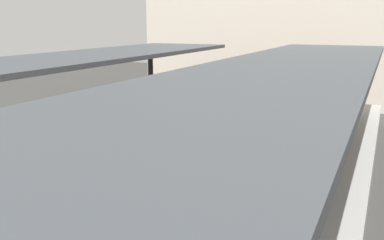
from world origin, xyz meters
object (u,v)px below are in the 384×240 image
Objects in this scene: platform_bench at (263,186)px; passenger_near_bench at (313,108)px; litter_bin at (338,147)px; platform_sign at (155,166)px; commuter_train at (219,108)px.

passenger_near_bench is at bearing 91.05° from platform_bench.
platform_bench reaches higher than litter_bin.
platform_bench is 0.81× the size of passenger_near_bench.
passenger_near_bench reaches higher than litter_bin.
commuter_train is at bearing 104.21° from platform_sign.
passenger_near_bench is (1.12, 10.45, -0.72)m from platform_sign.
commuter_train is 17.46× the size of litter_bin.
platform_sign is 10.53m from passenger_near_bench.
commuter_train is at bearing -172.43° from passenger_near_bench.
platform_sign is 2.76× the size of litter_bin.
platform_bench is (3.79, -7.20, -0.26)m from commuter_train.
platform_sign is (-1.26, -2.76, 1.16)m from platform_bench.
litter_bin is at bearing 75.02° from platform_bench.
platform_sign is at bearing -108.84° from litter_bin.
passenger_near_bench is (-1.31, 3.31, 0.50)m from litter_bin.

